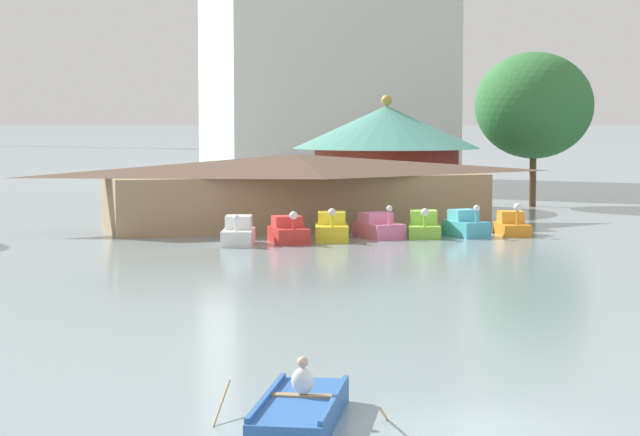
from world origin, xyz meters
The scene contains 13 objects.
ground_plane centered at (0.00, 0.00, 0.00)m, with size 2000.00×2000.00×0.00m, color gray.
rowboat_with_rower centered at (-2.81, 1.38, 0.26)m, with size 3.76×4.12×1.45m.
pedal_boat_white centered at (2.69, 32.46, 0.54)m, with size 2.13×2.95×1.49m.
pedal_boat_red centered at (5.12, 32.57, 0.52)m, with size 1.61×2.56×1.58m.
pedal_boat_yellow centered at (7.46, 33.23, 0.55)m, with size 2.32×3.27×1.64m.
pedal_boat_pink centered at (10.00, 33.72, 0.50)m, with size 2.08×2.86×1.66m.
pedal_boat_lime centered at (12.34, 33.54, 0.51)m, with size 2.42×3.29×1.51m.
pedal_boat_cyan centered at (14.34, 32.93, 0.55)m, with size 1.83×2.47×1.64m.
pedal_boat_orange centered at (16.91, 33.04, 0.48)m, with size 1.89×2.87×1.69m.
boathouse centered at (7.47, 40.00, 2.06)m, with size 21.57×7.86×3.95m.
green_roof_pavilion centered at (16.12, 49.74, 3.78)m, with size 12.02×12.02×7.37m.
shoreline_tree_right centered at (26.52, 49.82, 6.73)m, with size 7.85×7.85×10.27m.
background_building_block centered at (21.32, 81.35, 13.90)m, with size 20.72×16.58×27.75m.
Camera 1 is at (-8.48, -19.38, 5.85)m, focal length 64.23 mm.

